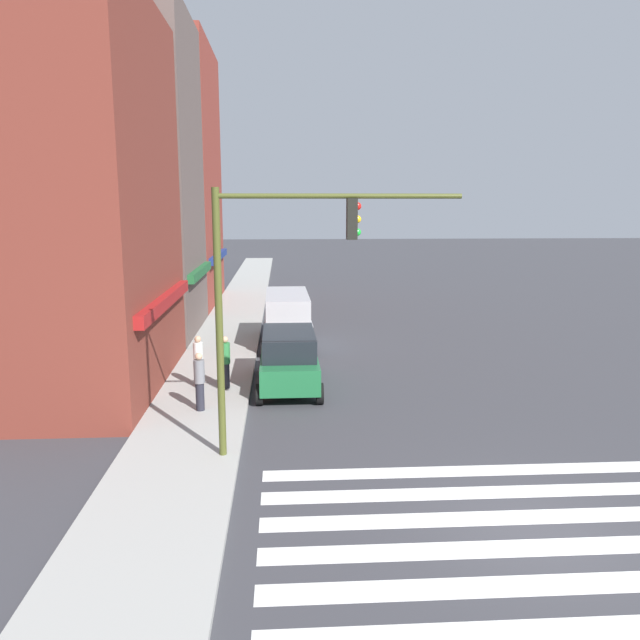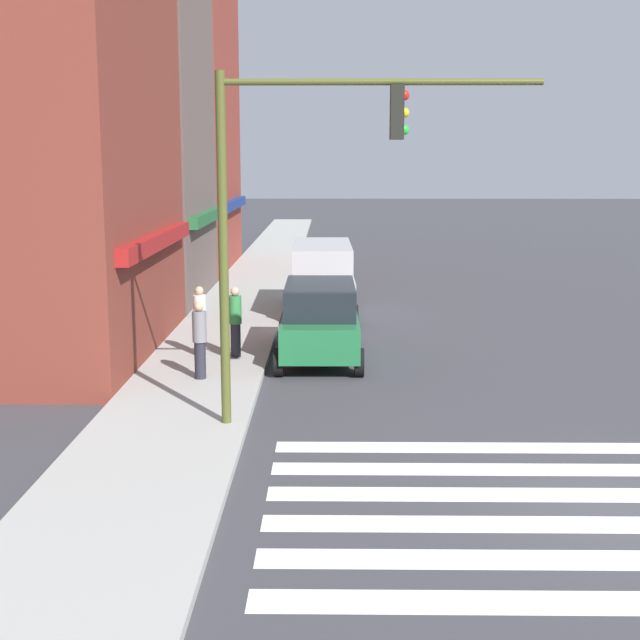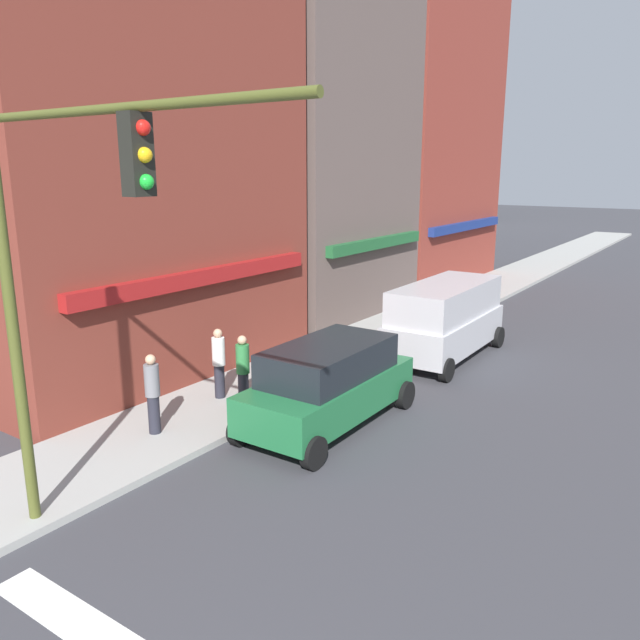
{
  "view_description": "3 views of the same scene",
  "coord_description": "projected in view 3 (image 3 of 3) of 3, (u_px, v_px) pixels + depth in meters",
  "views": [
    {
      "loc": [
        -10.82,
        4.88,
        6.25
      ],
      "look_at": [
        3.82,
        4.0,
        3.5
      ],
      "focal_mm": 35.0,
      "sensor_mm": 36.0,
      "label": 1
    },
    {
      "loc": [
        -12.43,
        4.43,
        5.1
      ],
      "look_at": [
        9.99,
        4.7,
        1.0
      ],
      "focal_mm": 50.0,
      "sensor_mm": 36.0,
      "label": 2
    },
    {
      "loc": [
        -1.1,
        -2.71,
        5.73
      ],
      "look_at": [
        11.52,
        6.0,
        2.0
      ],
      "focal_mm": 35.0,
      "sensor_mm": 36.0,
      "label": 3
    }
  ],
  "objects": [
    {
      "name": "van_silver",
      "position": [
        445.0,
        317.0,
        19.16
      ],
      "size": [
        5.03,
        2.22,
        2.34
      ],
      "rotation": [
        0.0,
        0.0,
        0.01
      ],
      "color": "#B7B7BC",
      "rests_on": "ground_plane"
    },
    {
      "name": "pedestrian_green_top",
      "position": [
        243.0,
        370.0,
        14.82
      ],
      "size": [
        0.32,
        0.32,
        1.77
      ],
      "rotation": [
        0.0,
        0.0,
        3.2
      ],
      "color": "#23232D",
      "rests_on": "sidewalk_left"
    },
    {
      "name": "storefront_row",
      "position": [
        327.0,
        130.0,
        24.35
      ],
      "size": [
        27.63,
        5.3,
        15.43
      ],
      "color": "maroon",
      "rests_on": "ground_plane"
    },
    {
      "name": "pedestrian_grey_coat",
      "position": [
        153.0,
        393.0,
        13.33
      ],
      "size": [
        0.32,
        0.32,
        1.77
      ],
      "rotation": [
        0.0,
        0.0,
        4.1
      ],
      "color": "#23232D",
      "rests_on": "sidewalk_left"
    },
    {
      "name": "traffic_signal",
      "position": [
        57.0,
        256.0,
        8.5
      ],
      "size": [
        0.32,
        5.81,
        6.61
      ],
      "color": "#474C1E",
      "rests_on": "ground_plane"
    },
    {
      "name": "pedestrian_white_shirt",
      "position": [
        219.0,
        362.0,
        15.43
      ],
      "size": [
        0.32,
        0.32,
        1.77
      ],
      "rotation": [
        0.0,
        0.0,
        2.01
      ],
      "color": "#23232D",
      "rests_on": "sidewalk_left"
    },
    {
      "name": "suv_green",
      "position": [
        329.0,
        383.0,
        14.07
      ],
      "size": [
        4.71,
        2.12,
        1.94
      ],
      "rotation": [
        0.0,
        0.0,
        0.01
      ],
      "color": "#1E6638",
      "rests_on": "ground_plane"
    }
  ]
}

